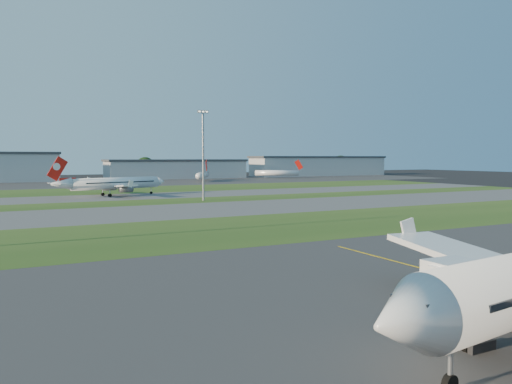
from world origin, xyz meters
TOP-DOWN VIEW (x-y plane):
  - ground at (0.00, 0.00)m, footprint 700.00×700.00m
  - apron_near at (0.00, 0.00)m, footprint 300.00×70.00m
  - grass_strip_a at (0.00, 52.00)m, footprint 300.00×34.00m
  - taxiway_a at (0.00, 85.00)m, footprint 300.00×32.00m
  - grass_strip_b at (0.00, 110.00)m, footprint 300.00×18.00m
  - taxiway_b at (0.00, 132.00)m, footprint 300.00×26.00m
  - grass_strip_c at (0.00, 165.00)m, footprint 300.00×40.00m
  - apron_far at (0.00, 225.00)m, footprint 400.00×80.00m
  - airliner_taxiing at (-4.06, 137.21)m, footprint 35.79×30.04m
  - mini_jet_near at (56.62, 216.93)m, footprint 15.86×25.60m
  - mini_jet_far at (109.50, 231.83)m, footprint 26.31×14.57m
  - light_mast_centre at (15.00, 108.00)m, footprint 3.20×0.70m
  - hangar_east at (55.00, 255.00)m, footprint 81.60×23.00m
  - hangar_far_east at (155.00, 255.00)m, footprint 96.90×23.00m
  - tree_mid_west at (-20.00, 266.00)m, footprint 9.90×9.90m
  - tree_mid_east at (40.00, 269.00)m, footprint 11.55×11.55m
  - tree_east at (115.00, 267.00)m, footprint 10.45×10.45m
  - tree_far_east at (185.00, 271.00)m, footprint 12.65×12.65m

SIDE VIEW (x-z plane):
  - ground at x=0.00m, z-range 0.00..0.00m
  - apron_near at x=0.00m, z-range 0.00..0.01m
  - grass_strip_a at x=0.00m, z-range 0.00..0.01m
  - taxiway_a at x=0.00m, z-range 0.00..0.01m
  - grass_strip_b at x=0.00m, z-range 0.00..0.01m
  - taxiway_b at x=0.00m, z-range 0.00..0.01m
  - grass_strip_c at x=0.00m, z-range 0.00..0.01m
  - apron_far at x=0.00m, z-range 0.00..0.01m
  - mini_jet_near at x=56.62m, z-range -1.46..8.02m
  - mini_jet_far at x=109.50m, z-range -1.46..8.02m
  - airliner_taxiing at x=-4.06m, z-range -1.70..9.71m
  - hangar_east at x=55.00m, z-range 0.04..11.24m
  - tree_mid_west at x=-20.00m, z-range 0.44..11.24m
  - tree_east at x=115.00m, z-range 0.46..11.86m
  - hangar_far_east at x=155.00m, z-range 0.04..13.24m
  - tree_mid_east at x=40.00m, z-range 0.51..13.11m
  - tree_far_east at x=185.00m, z-range 0.56..14.36m
  - light_mast_centre at x=15.00m, z-range 1.91..27.71m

